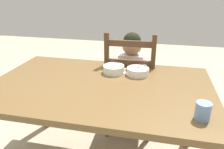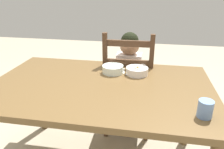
{
  "view_description": "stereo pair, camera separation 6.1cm",
  "coord_description": "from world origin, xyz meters",
  "px_view_note": "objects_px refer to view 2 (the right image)",
  "views": [
    {
      "loc": [
        0.38,
        -1.32,
        1.36
      ],
      "look_at": [
        0.07,
        0.07,
        0.77
      ],
      "focal_mm": 35.36,
      "sensor_mm": 36.0,
      "label": 1
    },
    {
      "loc": [
        0.32,
        -1.33,
        1.36
      ],
      "look_at": [
        0.07,
        0.07,
        0.77
      ],
      "focal_mm": 35.36,
      "sensor_mm": 36.0,
      "label": 2
    }
  ],
  "objects_px": {
    "bowl_of_peas": "(113,69)",
    "bowl_of_carrots": "(137,71)",
    "dining_table": "(100,96)",
    "child_figure": "(129,69)",
    "drinking_cup": "(205,109)",
    "dining_chair": "(128,86)",
    "spoon": "(131,74)"
  },
  "relations": [
    {
      "from": "bowl_of_peas",
      "to": "bowl_of_carrots",
      "type": "height_order",
      "value": "bowl_of_peas"
    },
    {
      "from": "dining_table",
      "to": "bowl_of_peas",
      "type": "distance_m",
      "value": 0.26
    },
    {
      "from": "dining_table",
      "to": "child_figure",
      "type": "distance_m",
      "value": 0.53
    },
    {
      "from": "dining_table",
      "to": "bowl_of_peas",
      "type": "height_order",
      "value": "bowl_of_peas"
    },
    {
      "from": "drinking_cup",
      "to": "child_figure",
      "type": "bearing_deg",
      "value": 120.56
    },
    {
      "from": "dining_chair",
      "to": "bowl_of_peas",
      "type": "distance_m",
      "value": 0.42
    },
    {
      "from": "child_figure",
      "to": "spoon",
      "type": "distance_m",
      "value": 0.33
    },
    {
      "from": "dining_chair",
      "to": "drinking_cup",
      "type": "height_order",
      "value": "dining_chair"
    },
    {
      "from": "child_figure",
      "to": "bowl_of_peas",
      "type": "xyz_separation_m",
      "value": [
        -0.09,
        -0.29,
        0.11
      ]
    },
    {
      "from": "bowl_of_peas",
      "to": "drinking_cup",
      "type": "distance_m",
      "value": 0.77
    },
    {
      "from": "dining_table",
      "to": "bowl_of_carrots",
      "type": "distance_m",
      "value": 0.34
    },
    {
      "from": "child_figure",
      "to": "bowl_of_peas",
      "type": "bearing_deg",
      "value": -107.61
    },
    {
      "from": "dining_table",
      "to": "spoon",
      "type": "bearing_deg",
      "value": 46.88
    },
    {
      "from": "child_figure",
      "to": "bowl_of_peas",
      "type": "relative_size",
      "value": 6.05
    },
    {
      "from": "child_figure",
      "to": "spoon",
      "type": "height_order",
      "value": "child_figure"
    },
    {
      "from": "dining_table",
      "to": "bowl_of_peas",
      "type": "relative_size",
      "value": 9.39
    },
    {
      "from": "drinking_cup",
      "to": "bowl_of_carrots",
      "type": "bearing_deg",
      "value": 126.71
    },
    {
      "from": "bowl_of_carrots",
      "to": "spoon",
      "type": "bearing_deg",
      "value": -156.76
    },
    {
      "from": "dining_table",
      "to": "drinking_cup",
      "type": "xyz_separation_m",
      "value": [
        0.62,
        -0.29,
        0.13
      ]
    },
    {
      "from": "dining_chair",
      "to": "bowl_of_peas",
      "type": "xyz_separation_m",
      "value": [
        -0.09,
        -0.3,
        0.28
      ]
    },
    {
      "from": "dining_chair",
      "to": "spoon",
      "type": "height_order",
      "value": "dining_chair"
    },
    {
      "from": "dining_chair",
      "to": "bowl_of_carrots",
      "type": "distance_m",
      "value": 0.42
    },
    {
      "from": "dining_table",
      "to": "spoon",
      "type": "relative_size",
      "value": 11.02
    },
    {
      "from": "bowl_of_peas",
      "to": "spoon",
      "type": "bearing_deg",
      "value": -7.73
    },
    {
      "from": "spoon",
      "to": "child_figure",
      "type": "bearing_deg",
      "value": 98.82
    },
    {
      "from": "dining_chair",
      "to": "child_figure",
      "type": "xyz_separation_m",
      "value": [
        -0.0,
        -0.01,
        0.17
      ]
    },
    {
      "from": "dining_table",
      "to": "dining_chair",
      "type": "distance_m",
      "value": 0.56
    },
    {
      "from": "child_figure",
      "to": "drinking_cup",
      "type": "xyz_separation_m",
      "value": [
        0.48,
        -0.81,
        0.12
      ]
    },
    {
      "from": "dining_table",
      "to": "drinking_cup",
      "type": "bearing_deg",
      "value": -25.22
    },
    {
      "from": "bowl_of_peas",
      "to": "drinking_cup",
      "type": "bearing_deg",
      "value": -42.11
    },
    {
      "from": "dining_table",
      "to": "bowl_of_carrots",
      "type": "xyz_separation_m",
      "value": [
        0.24,
        0.22,
        0.12
      ]
    },
    {
      "from": "bowl_of_peas",
      "to": "drinking_cup",
      "type": "xyz_separation_m",
      "value": [
        0.57,
        -0.51,
        0.02
      ]
    }
  ]
}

